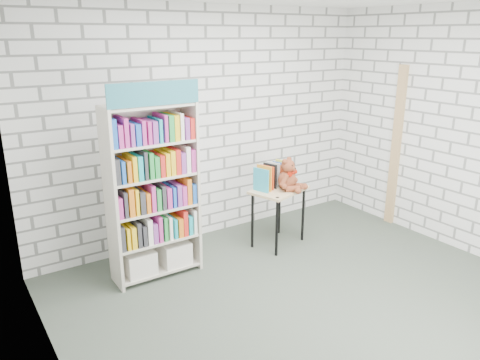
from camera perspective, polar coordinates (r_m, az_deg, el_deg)
ground at (r=4.70m, az=8.98°, el=-14.47°), size 4.50×4.50×0.00m
room_shell at (r=4.06m, az=10.17°, el=7.49°), size 4.52×4.02×2.81m
bookshelf at (r=4.84m, az=-10.58°, el=-1.34°), size 0.91×0.35×2.05m
display_table at (r=5.59m, az=4.74°, el=-2.02°), size 0.76×0.63×0.71m
table_books at (r=5.58m, az=3.90°, el=0.50°), size 0.50×0.33×0.27m
teddy_bear at (r=5.50m, az=6.00°, el=0.37°), size 0.36×0.34×0.38m
door_trim at (r=6.45m, az=18.48°, el=3.84°), size 0.05×0.12×2.10m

